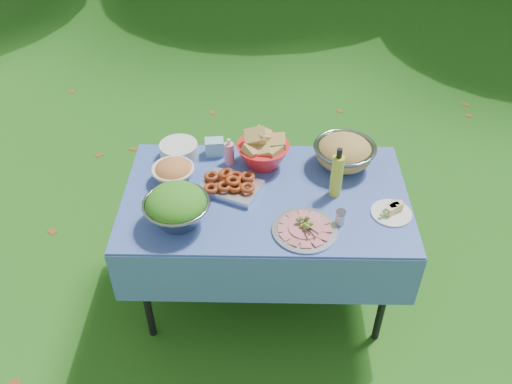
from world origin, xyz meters
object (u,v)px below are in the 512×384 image
at_px(charcuterie_platter, 305,225).
at_px(pasta_bowl_steel, 344,152).
at_px(plate_stack, 179,151).
at_px(picnic_table, 265,246).
at_px(salad_bowl, 177,207).
at_px(bread_bowl, 263,149).
at_px(oil_bottle, 337,172).

bearing_deg(charcuterie_platter, pasta_bowl_steel, 65.61).
height_order(plate_stack, charcuterie_platter, plate_stack).
distance_m(picnic_table, salad_bowl, 0.68).
bearing_deg(pasta_bowl_steel, plate_stack, 176.15).
distance_m(bread_bowl, charcuterie_platter, 0.56).
distance_m(picnic_table, bread_bowl, 0.54).
relative_size(salad_bowl, bread_bowl, 1.09).
distance_m(pasta_bowl_steel, oil_bottle, 0.26).
relative_size(bread_bowl, oil_bottle, 1.02).
xyz_separation_m(picnic_table, oil_bottle, (0.35, 0.01, 0.52)).
xyz_separation_m(pasta_bowl_steel, oil_bottle, (-0.07, -0.24, 0.05)).
bearing_deg(bread_bowl, pasta_bowl_steel, -0.74).
bearing_deg(charcuterie_platter, oil_bottle, 58.68).
xyz_separation_m(plate_stack, pasta_bowl_steel, (0.90, -0.06, 0.05)).
xyz_separation_m(pasta_bowl_steel, charcuterie_platter, (-0.23, -0.52, -0.05)).
bearing_deg(bread_bowl, charcuterie_platter, -68.69).
relative_size(bread_bowl, charcuterie_platter, 0.92).
bearing_deg(picnic_table, oil_bottle, 1.97).
bearing_deg(charcuterie_platter, bread_bowl, 111.31).
height_order(salad_bowl, bread_bowl, salad_bowl).
height_order(picnic_table, bread_bowl, bread_bowl).
relative_size(picnic_table, plate_stack, 6.94).
bearing_deg(pasta_bowl_steel, picnic_table, -148.93).
relative_size(salad_bowl, plate_stack, 1.50).
relative_size(picnic_table, pasta_bowl_steel, 4.40).
bearing_deg(picnic_table, charcuterie_platter, -54.57).
height_order(picnic_table, plate_stack, plate_stack).
distance_m(picnic_table, pasta_bowl_steel, 0.68).
xyz_separation_m(plate_stack, charcuterie_platter, (0.67, -0.58, -0.01)).
height_order(charcuterie_platter, oil_bottle, oil_bottle).
xyz_separation_m(picnic_table, salad_bowl, (-0.42, -0.22, 0.48)).
distance_m(salad_bowl, pasta_bowl_steel, 0.97).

